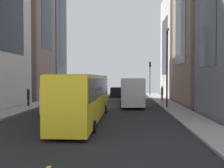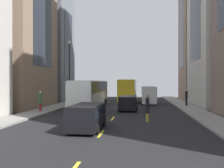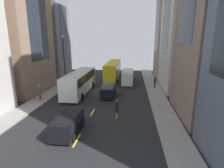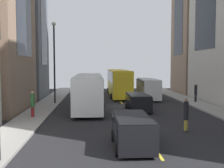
# 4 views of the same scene
# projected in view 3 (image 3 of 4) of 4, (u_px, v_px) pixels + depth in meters

# --- Properties ---
(ground_plane) EXTENTS (42.89, 42.89, 0.00)m
(ground_plane) POSITION_uv_depth(u_px,v_px,m) (105.00, 91.00, 29.18)
(ground_plane) COLOR black
(sidewalk_west) EXTENTS (2.52, 44.00, 0.15)m
(sidewalk_west) POSITION_uv_depth(u_px,v_px,m) (57.00, 89.00, 30.06)
(sidewalk_west) COLOR gray
(sidewalk_west) RESTS_ON ground
(sidewalk_east) EXTENTS (2.52, 44.00, 0.15)m
(sidewalk_east) POSITION_uv_depth(u_px,v_px,m) (155.00, 92.00, 28.26)
(sidewalk_east) COLOR gray
(sidewalk_east) RESTS_ON ground
(lane_stripe_1) EXTENTS (0.16, 2.00, 0.01)m
(lane_stripe_1) POSITION_uv_depth(u_px,v_px,m) (77.00, 140.00, 14.70)
(lane_stripe_1) COLOR yellow
(lane_stripe_1) RESTS_ON ground
(lane_stripe_2) EXTENTS (0.16, 2.00, 0.01)m
(lane_stripe_2) POSITION_uv_depth(u_px,v_px,m) (93.00, 112.00, 20.49)
(lane_stripe_2) COLOR yellow
(lane_stripe_2) RESTS_ON ground
(lane_stripe_3) EXTENTS (0.16, 2.00, 0.01)m
(lane_stripe_3) POSITION_uv_depth(u_px,v_px,m) (101.00, 96.00, 26.28)
(lane_stripe_3) COLOR yellow
(lane_stripe_3) RESTS_ON ground
(lane_stripe_4) EXTENTS (0.16, 2.00, 0.01)m
(lane_stripe_4) POSITION_uv_depth(u_px,v_px,m) (107.00, 86.00, 32.07)
(lane_stripe_4) COLOR yellow
(lane_stripe_4) RESTS_ON ground
(lane_stripe_5) EXTENTS (0.16, 2.00, 0.01)m
(lane_stripe_5) POSITION_uv_depth(u_px,v_px,m) (111.00, 79.00, 37.86)
(lane_stripe_5) COLOR yellow
(lane_stripe_5) RESTS_ON ground
(lane_stripe_6) EXTENTS (0.16, 2.00, 0.01)m
(lane_stripe_6) POSITION_uv_depth(u_px,v_px,m) (114.00, 74.00, 43.65)
(lane_stripe_6) COLOR yellow
(lane_stripe_6) RESTS_ON ground
(lane_stripe_7) EXTENTS (0.16, 2.00, 0.01)m
(lane_stripe_7) POSITION_uv_depth(u_px,v_px,m) (116.00, 70.00, 49.44)
(lane_stripe_7) COLOR yellow
(lane_stripe_7) RESTS_ON ground
(building_west_1) EXTENTS (7.34, 9.85, 22.91)m
(building_west_1) POSITION_uv_depth(u_px,v_px,m) (15.00, 17.00, 26.45)
(building_west_1) COLOR #937760
(building_west_1) RESTS_ON ground
(building_west_2) EXTENTS (8.07, 7.29, 19.23)m
(building_west_2) POSITION_uv_depth(u_px,v_px,m) (46.00, 33.00, 36.67)
(building_west_2) COLOR slate
(building_west_2) RESTS_ON ground
(building_east_2) EXTENTS (6.27, 10.56, 27.11)m
(building_east_2) POSITION_uv_depth(u_px,v_px,m) (187.00, 5.00, 27.63)
(building_east_2) COLOR beige
(building_east_2) RESTS_ON ground
(building_east_3) EXTENTS (7.58, 7.73, 25.88)m
(building_east_3) POSITION_uv_depth(u_px,v_px,m) (176.00, 17.00, 37.28)
(building_east_3) COLOR #937760
(building_east_3) RESTS_ON ground
(city_bus_white) EXTENTS (2.80, 11.10, 3.35)m
(city_bus_white) POSITION_uv_depth(u_px,v_px,m) (80.00, 81.00, 27.68)
(city_bus_white) COLOR silver
(city_bus_white) RESTS_ON ground
(streetcar_yellow) EXTENTS (2.70, 13.18, 3.59)m
(streetcar_yellow) POSITION_uv_depth(u_px,v_px,m) (113.00, 69.00, 38.52)
(streetcar_yellow) COLOR yellow
(streetcar_yellow) RESTS_ON ground
(delivery_van_white) EXTENTS (2.25, 5.99, 2.58)m
(delivery_van_white) POSITION_uv_depth(u_px,v_px,m) (128.00, 76.00, 33.84)
(delivery_van_white) COLOR white
(delivery_van_white) RESTS_ON ground
(car_black_0) EXTENTS (2.05, 4.51, 1.60)m
(car_black_0) POSITION_uv_depth(u_px,v_px,m) (108.00, 90.00, 26.27)
(car_black_0) COLOR black
(car_black_0) RESTS_ON ground
(car_black_1) EXTENTS (2.04, 4.27, 1.67)m
(car_black_1) POSITION_uv_depth(u_px,v_px,m) (68.00, 123.00, 15.65)
(car_black_1) COLOR black
(car_black_1) RESTS_ON ground
(pedestrian_waiting_curb) EXTENTS (0.34, 0.34, 2.10)m
(pedestrian_waiting_curb) POSITION_uv_depth(u_px,v_px,m) (40.00, 92.00, 24.17)
(pedestrian_waiting_curb) COLOR maroon
(pedestrian_waiting_curb) RESTS_ON ground
(pedestrian_crossing_near) EXTENTS (0.32, 0.32, 2.11)m
(pedestrian_crossing_near) POSITION_uv_depth(u_px,v_px,m) (155.00, 82.00, 29.97)
(pedestrian_crossing_near) COLOR black
(pedestrian_crossing_near) RESTS_ON ground
(pedestrian_crossing_mid) EXTENTS (0.32, 0.32, 2.14)m
(pedestrian_crossing_mid) POSITION_uv_depth(u_px,v_px,m) (117.00, 109.00, 18.52)
(pedestrian_crossing_mid) COLOR gold
(pedestrian_crossing_mid) RESTS_ON ground
(streetlamp_near) EXTENTS (0.44, 0.44, 8.81)m
(streetlamp_near) POSITION_uv_depth(u_px,v_px,m) (64.00, 56.00, 30.78)
(streetlamp_near) COLOR black
(streetlamp_near) RESTS_ON ground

